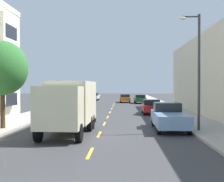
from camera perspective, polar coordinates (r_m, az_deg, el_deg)
ground_plane at (r=35.91m, az=-0.18°, el=-3.63°), size 160.00×160.00×0.00m
sidewalk_left at (r=34.94m, az=-12.05°, el=-3.66°), size 3.20×120.00×0.14m
sidewalk_right at (r=34.36m, az=11.62°, el=-3.74°), size 3.20×120.00×0.14m
lane_centerline_dashes at (r=30.44m, az=-0.59°, el=-4.45°), size 0.14×47.20×0.01m
street_tree_second at (r=20.77m, az=-20.05°, el=4.06°), size 3.26×3.26×5.67m
street_lamp at (r=19.32m, az=15.75°, el=5.06°), size 1.35×0.28×7.16m
delivery_box_truck at (r=18.25m, az=-8.03°, el=-2.36°), size 2.58×7.09×3.16m
parked_sedan_forest at (r=49.88m, az=5.34°, el=-1.49°), size 1.93×4.55×1.43m
parked_hatchback_red at (r=30.96m, az=7.45°, el=-2.97°), size 1.81×4.03×1.50m
parked_pickup_sky at (r=20.21m, az=10.78°, el=-4.87°), size 2.07×5.32×1.73m
parked_wagon_white at (r=59.92m, az=-3.45°, el=-1.02°), size 1.91×4.73×1.50m
parked_pickup_charcoal at (r=41.12m, az=-6.09°, el=-1.90°), size 2.08×5.33×1.73m
moving_orange_sedan at (r=52.51m, az=2.49°, el=-1.36°), size 1.80×4.50×1.43m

